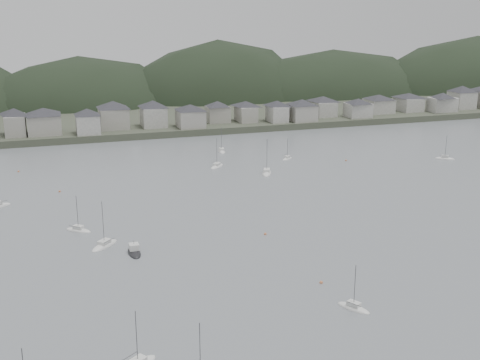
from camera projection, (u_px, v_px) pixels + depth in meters
name	position (u px, v px, depth m)	size (l,w,h in m)	color
ground	(369.00, 317.00, 108.97)	(900.00, 900.00, 0.00)	slate
far_shore_land	(131.00, 98.00, 378.59)	(900.00, 250.00, 3.00)	#383D2D
forested_ridge	(147.00, 124.00, 360.05)	(851.55, 103.94, 102.57)	black
waterfront_town	(270.00, 109.00, 289.62)	(451.48, 28.46, 12.92)	gray
sailboat_lead	(287.00, 159.00, 226.57)	(6.05, 5.39, 8.47)	silver
moored_fleet	(243.00, 215.00, 163.53)	(221.61, 162.25, 13.53)	silver
motor_launch_far	(134.00, 252.00, 138.04)	(2.92, 7.82, 3.86)	black
mooring_buoys	(260.00, 217.00, 162.32)	(170.40, 128.00, 0.70)	#CC7244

